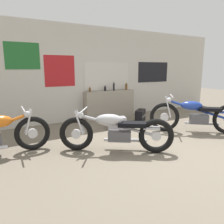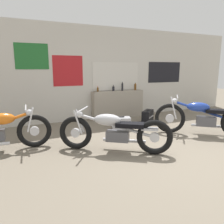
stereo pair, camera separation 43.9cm
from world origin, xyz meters
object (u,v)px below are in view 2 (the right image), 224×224
object	(u,v)px
bottle_right_center	(135,86)
motorcycle_silver	(114,131)
bottle_center	(122,86)
bottle_left_center	(113,88)
bottle_leftmost	(98,89)
hard_case_black	(148,116)
hard_case_silver	(121,123)
motorcycle_blue	(203,117)

from	to	relation	value
bottle_right_center	motorcycle_silver	distance (m)	3.28
bottle_center	bottle_left_center	bearing A→B (deg)	167.60
bottle_left_center	motorcycle_silver	size ratio (longest dim) A/B	0.10
bottle_leftmost	motorcycle_silver	distance (m)	2.77
bottle_leftmost	hard_case_black	bearing A→B (deg)	-39.59
bottle_leftmost	hard_case_silver	distance (m)	1.51
hard_case_black	hard_case_silver	bearing A→B (deg)	-163.19
bottle_right_center	hard_case_black	distance (m)	1.21
bottle_left_center	bottle_right_center	distance (m)	0.75
bottle_leftmost	motorcycle_blue	xyz separation A→B (m)	(1.64, -2.57, -0.50)
bottle_leftmost	bottle_left_center	xyz separation A→B (m)	(0.53, 0.01, 0.01)
bottle_leftmost	motorcycle_blue	distance (m)	3.09
bottle_center	bottle_right_center	xyz separation A→B (m)	(0.46, -0.02, -0.02)
bottle_left_center	bottle_right_center	bearing A→B (deg)	-6.43
motorcycle_blue	bottle_center	bearing A→B (deg)	108.25
bottle_leftmost	bottle_left_center	world-z (taller)	bottle_left_center
motorcycle_blue	motorcycle_silver	xyz separation A→B (m)	(-2.34, -0.05, -0.04)
bottle_left_center	bottle_right_center	size ratio (longest dim) A/B	0.68
bottle_leftmost	bottle_center	xyz separation A→B (m)	(0.81, -0.06, 0.07)
hard_case_silver	bottle_right_center	bearing A→B (deg)	46.88
bottle_left_center	hard_case_silver	world-z (taller)	bottle_left_center
motorcycle_blue	motorcycle_silver	distance (m)	2.34
hard_case_silver	motorcycle_blue	bearing A→B (deg)	-40.51
bottle_leftmost	hard_case_silver	xyz separation A→B (m)	(0.14, -1.29, -0.78)
motorcycle_silver	bottle_center	bearing A→B (deg)	59.47
bottle_center	bottle_leftmost	bearing A→B (deg)	176.03
bottle_center	bottle_right_center	size ratio (longest dim) A/B	1.16
bottle_center	hard_case_silver	bearing A→B (deg)	-118.53
bottle_leftmost	motorcycle_silver	size ratio (longest dim) A/B	0.09
bottle_center	motorcycle_silver	distance (m)	3.04
bottle_right_center	hard_case_black	bearing A→B (deg)	-96.15
hard_case_silver	bottle_center	bearing A→B (deg)	61.47
motorcycle_silver	bottle_left_center	bearing A→B (deg)	64.90
hard_case_black	bottle_center	bearing A→B (deg)	111.76
motorcycle_silver	hard_case_black	xyz separation A→B (m)	(1.88, 1.65, -0.22)
hard_case_silver	motorcycle_silver	bearing A→B (deg)	-122.30
bottle_leftmost	bottle_right_center	xyz separation A→B (m)	(1.28, -0.08, 0.05)
bottle_leftmost	bottle_right_center	size ratio (longest dim) A/B	0.60
hard_case_black	motorcycle_silver	bearing A→B (deg)	-138.77
bottle_leftmost	bottle_center	distance (m)	0.82
bottle_left_center	motorcycle_blue	distance (m)	2.85
bottle_left_center	motorcycle_silver	world-z (taller)	bottle_left_center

